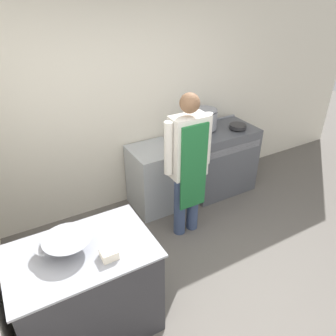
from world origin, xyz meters
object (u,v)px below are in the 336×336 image
Objects in this scene: stove at (219,159)px; mixing_bowl at (68,244)px; person_cook at (188,161)px; saute_pan at (238,126)px; fridge_unit at (154,179)px; plastic_tub at (109,254)px; stock_pot at (205,118)px.

stove is 2.74m from mixing_bowl.
person_cook reaches higher than saute_pan.
stove is 4.22× the size of saute_pan.
stove is at bearing -2.83° from fridge_unit.
plastic_tub is 0.36× the size of stock_pot.
mixing_bowl is at bearing 138.23° from plastic_tub.
person_cook is 7.63× the size of saute_pan.
plastic_tub is (-1.24, -0.86, -0.04)m from person_cook.
mixing_bowl is at bearing -156.65° from saute_pan.
mixing_bowl is 1.64× the size of saute_pan.
stove is 1.20m from person_cook.
fridge_unit is at bearing -175.57° from stock_pot.
fridge_unit is 1.96m from mixing_bowl.
person_cook reaches higher than stove.
person_cook is 1.20m from saute_pan.
plastic_tub is at bearing -146.20° from stove.
fridge_unit is at bearing 52.60° from plastic_tub.
mixing_bowl is (-2.40, -1.23, 0.49)m from stove.
plastic_tub is at bearing -127.40° from fridge_unit.
person_cook is 5.19× the size of stock_pot.
plastic_tub is at bearing -41.77° from mixing_bowl.
person_cook is 1.00m from stock_pot.
saute_pan reaches higher than fridge_unit.
plastic_tub reaches higher than stove.
fridge_unit is at bearing 177.17° from stove.
saute_pan is at bearing -29.32° from stock_pot.
mixing_bowl is 2.57m from stock_pot.
stock_pot is at bearing 31.44° from mixing_bowl.
stove is 2.58× the size of mixing_bowl.
fridge_unit is at bearing 172.40° from saute_pan.
saute_pan is at bearing 23.35° from mixing_bowl.
person_cook is 14.42× the size of plastic_tub.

